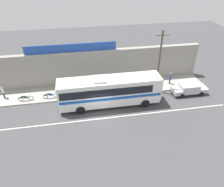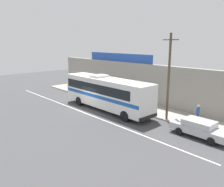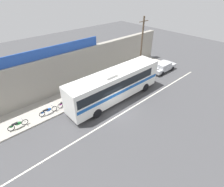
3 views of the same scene
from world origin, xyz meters
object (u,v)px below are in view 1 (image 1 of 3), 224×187
at_px(utility_pole, 159,61).
at_px(pedestrian_far_right, 170,77).
at_px(intercity_bus, 109,90).
at_px(motorcycle_purple, 66,94).
at_px(motorcycle_blue, 25,98).
at_px(parked_car, 189,89).
at_px(motorcycle_black, 50,95).
at_px(pedestrian_far_left, 3,92).

distance_m(utility_pole, pedestrian_far_right, 4.21).
xyz_separation_m(intercity_bus, motorcycle_purple, (-5.09, 2.51, -1.50)).
xyz_separation_m(motorcycle_blue, motorcycle_purple, (4.98, 0.09, 0.00)).
relative_size(motorcycle_purple, pedestrian_far_right, 1.07).
relative_size(intercity_bus, motorcycle_blue, 6.51).
bearing_deg(parked_car, motorcycle_blue, 175.06).
relative_size(motorcycle_black, pedestrian_far_left, 1.20).
relative_size(intercity_bus, pedestrian_far_right, 7.00).
height_order(motorcycle_blue, motorcycle_purple, same).
bearing_deg(utility_pole, parked_car, -18.80).
xyz_separation_m(motorcycle_purple, pedestrian_far_left, (-7.74, 1.02, 0.52)).
bearing_deg(intercity_bus, parked_car, 3.41).
bearing_deg(motorcycle_black, motorcycle_blue, -178.99).
relative_size(intercity_bus, motorcycle_purple, 6.52).
bearing_deg(pedestrian_far_right, pedestrian_far_left, 179.30).
bearing_deg(intercity_bus, motorcycle_blue, 166.45).
xyz_separation_m(parked_car, motorcycle_black, (-17.74, 1.84, -0.17)).
distance_m(intercity_bus, motorcycle_purple, 5.87).
bearing_deg(intercity_bus, utility_pole, 16.86).
height_order(utility_pole, motorcycle_black, utility_pole).
distance_m(motorcycle_purple, pedestrian_far_left, 7.82).
distance_m(motorcycle_blue, motorcycle_purple, 4.98).
bearing_deg(parked_car, motorcycle_purple, 173.19).
xyz_separation_m(utility_pole, pedestrian_far_right, (2.49, 1.26, -3.16)).
height_order(intercity_bus, motorcycle_black, intercity_bus).
height_order(intercity_bus, pedestrian_far_right, intercity_bus).
bearing_deg(motorcycle_black, pedestrian_far_right, 2.78).
distance_m(motorcycle_black, motorcycle_purple, 1.99).
bearing_deg(motorcycle_purple, pedestrian_far_left, 172.53).
bearing_deg(motorcycle_purple, intercity_bus, -26.30).
relative_size(motorcycle_black, motorcycle_purple, 1.06).
xyz_separation_m(parked_car, utility_pole, (-4.04, 1.37, 3.56)).
bearing_deg(utility_pole, pedestrian_far_left, 175.53).
xyz_separation_m(motorcycle_blue, pedestrian_far_right, (19.18, 0.84, 0.57)).
bearing_deg(intercity_bus, motorcycle_purple, 153.70).
bearing_deg(utility_pole, motorcycle_black, 178.03).
bearing_deg(motorcycle_blue, motorcycle_purple, 1.02).
distance_m(motorcycle_purple, pedestrian_far_right, 14.24).
bearing_deg(pedestrian_far_left, motorcycle_blue, -21.77).
height_order(parked_car, motorcycle_blue, parked_car).
relative_size(utility_pole, pedestrian_far_left, 4.93).
bearing_deg(motorcycle_black, utility_pole, -1.97).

